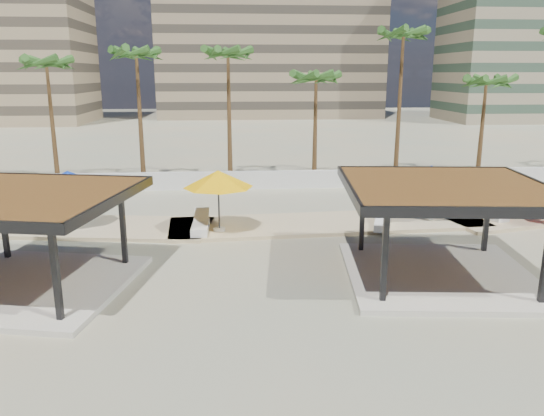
{
  "coord_description": "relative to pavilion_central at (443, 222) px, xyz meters",
  "views": [
    {
      "loc": [
        -2.84,
        -18.61,
        7.48
      ],
      "look_at": [
        -1.04,
        5.23,
        1.4
      ],
      "focal_mm": 35.0,
      "sensor_mm": 36.0,
      "label": 1
    }
  ],
  "objects": [
    {
      "name": "umbrella_d",
      "position": [
        2.31,
        7.44,
        0.42
      ],
      "size": [
        3.93,
        3.93,
        2.81
      ],
      "rotation": [
        0.0,
        0.0,
        0.29
      ],
      "color": "beige",
      "rests_on": "promenade"
    },
    {
      "name": "umbrella_b",
      "position": [
        -8.39,
        6.18,
        0.53
      ],
      "size": [
        3.6,
        3.6,
        2.93
      ],
      "rotation": [
        0.0,
        0.0,
        0.1
      ],
      "color": "beige",
      "rests_on": "promenade"
    },
    {
      "name": "palm_e",
      "position": [
        -1.87,
        18.78,
        4.78
      ],
      "size": [
        3.0,
        3.0,
        8.04
      ],
      "color": "brown",
      "rests_on": "ground"
    },
    {
      "name": "boundary_wall",
      "position": [
        -4.87,
        16.38,
        -1.57
      ],
      "size": [
        56.0,
        0.3,
        1.2
      ],
      "primitive_type": "cube",
      "color": "silver",
      "rests_on": "ground"
    },
    {
      "name": "lounger_b",
      "position": [
        -0.43,
        6.22,
        -1.79
      ],
      "size": [
        1.36,
        2.29,
        0.83
      ],
      "rotation": [
        0.0,
        0.0,
        1.25
      ],
      "color": "white",
      "rests_on": "promenade"
    },
    {
      "name": "umbrella_f",
      "position": [
        -15.62,
        7.49,
        0.39
      ],
      "size": [
        3.28,
        3.28,
        2.77
      ],
      "rotation": [
        0.0,
        0.0,
        0.05
      ],
      "color": "beige",
      "rests_on": "promenade"
    },
    {
      "name": "promenade",
      "position": [
        -2.87,
        8.04,
        -2.11
      ],
      "size": [
        44.45,
        7.97,
        0.24
      ],
      "color": "#C6B284",
      "rests_on": "ground"
    },
    {
      "name": "palm_f",
      "position": [
        4.13,
        18.98,
        7.49
      ],
      "size": [
        3.0,
        3.0,
        10.94
      ],
      "color": "brown",
      "rests_on": "ground"
    },
    {
      "name": "ground",
      "position": [
        -4.87,
        0.38,
        -2.17
      ],
      "size": [
        200.0,
        200.0,
        0.0
      ],
      "primitive_type": "plane",
      "color": "tan",
      "rests_on": "ground"
    },
    {
      "name": "lounger_a",
      "position": [
        -9.28,
        6.23,
        -1.78
      ],
      "size": [
        0.81,
        2.33,
        0.87
      ],
      "rotation": [
        0.0,
        0.0,
        1.55
      ],
      "color": "white",
      "rests_on": "promenade"
    },
    {
      "name": "palm_c",
      "position": [
        -13.87,
        18.48,
        6.23
      ],
      "size": [
        3.0,
        3.0,
        9.59
      ],
      "color": "brown",
      "rests_on": "ground"
    },
    {
      "name": "palm_b",
      "position": [
        -19.87,
        19.08,
        5.68
      ],
      "size": [
        3.0,
        3.0,
        8.99
      ],
      "color": "brown",
      "rests_on": "ground"
    },
    {
      "name": "pavilion_west",
      "position": [
        -14.99,
        0.05,
        -0.06
      ],
      "size": [
        8.23,
        8.23,
        3.53
      ],
      "rotation": [
        0.0,
        0.0,
        -0.2
      ],
      "color": "beige",
      "rests_on": "ground"
    },
    {
      "name": "palm_g",
      "position": [
        10.13,
        18.58,
        4.52
      ],
      "size": [
        3.0,
        3.0,
        7.77
      ],
      "color": "brown",
      "rests_on": "ground"
    },
    {
      "name": "palm_d",
      "position": [
        -7.87,
        19.28,
        6.27
      ],
      "size": [
        3.0,
        3.0,
        9.63
      ],
      "color": "brown",
      "rests_on": "ground"
    },
    {
      "name": "pavilion_central",
      "position": [
        0.0,
        0.0,
        0.0
      ],
      "size": [
        7.86,
        7.86,
        3.64
      ],
      "rotation": [
        0.0,
        0.0,
        -0.1
      ],
      "color": "beige",
      "rests_on": "ground"
    },
    {
      "name": "lounger_c",
      "position": [
        5.69,
        7.5,
        -1.81
      ],
      "size": [
        1.11,
        2.13,
        0.77
      ],
      "rotation": [
        0.0,
        0.0,
        1.8
      ],
      "color": "white",
      "rests_on": "promenade"
    },
    {
      "name": "building_mid",
      "position": [
        -0.87,
        78.38,
        12.1
      ],
      "size": [
        38.0,
        16.0,
        30.4
      ],
      "color": "#847259",
      "rests_on": "ground"
    }
  ]
}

